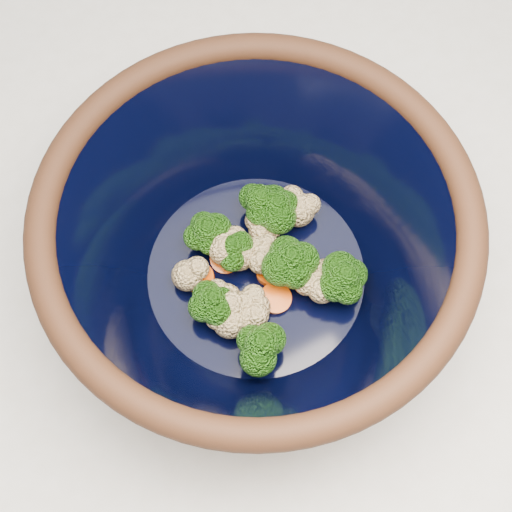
# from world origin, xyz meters

# --- Properties ---
(ground) EXTENTS (3.00, 3.00, 0.00)m
(ground) POSITION_xyz_m (0.00, 0.00, 0.00)
(ground) COLOR #9E7A54
(ground) RESTS_ON ground
(counter) EXTENTS (1.20, 1.20, 0.90)m
(counter) POSITION_xyz_m (0.00, 0.00, 0.45)
(counter) COLOR silver
(counter) RESTS_ON ground
(mixing_bowl) EXTENTS (0.41, 0.41, 0.16)m
(mixing_bowl) POSITION_xyz_m (-0.10, 0.04, 0.99)
(mixing_bowl) COLOR black
(mixing_bowl) RESTS_ON counter
(vegetable_pile) EXTENTS (0.15, 0.17, 0.06)m
(vegetable_pile) POSITION_xyz_m (-0.10, 0.04, 0.96)
(vegetable_pile) COLOR #608442
(vegetable_pile) RESTS_ON mixing_bowl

